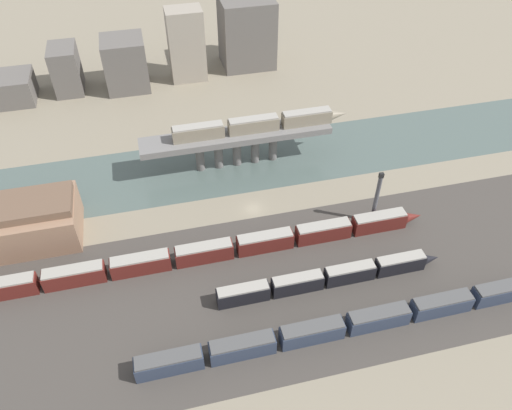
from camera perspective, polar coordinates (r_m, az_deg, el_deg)
The scene contains 15 objects.
ground_plane at distance 119.03m, azimuth -0.33°, elevation -0.46°, with size 400.00×400.00×0.00m, color gray.
railbed_yard at distance 103.33m, azimuth 2.80°, elevation -9.32°, with size 280.00×42.00×0.01m, color #423D38.
river_water at distance 132.64m, azimuth -2.16°, elevation 4.77°, with size 320.00×24.25×0.01m, color #4C5B56.
bridge at distance 128.09m, azimuth -2.24°, elevation 7.48°, with size 48.73×7.37×9.66m.
train_on_bridge at distance 127.04m, azimuth 0.43°, elevation 9.27°, with size 45.37×2.98×3.71m.
train_yard_near at distance 97.36m, azimuth 11.03°, elevation -13.16°, with size 81.81×3.14×3.96m.
train_yard_mid at distance 103.33m, azimuth 8.34°, elevation -8.19°, with size 47.71×2.69×3.91m.
train_yard_far at distance 107.14m, azimuth -5.18°, elevation -5.31°, with size 96.80×3.10×4.16m.
warehouse_building at distance 120.34m, azimuth -25.37°, elevation -1.79°, with size 24.63×14.88×10.38m.
signal_tower at distance 114.67m, azimuth 13.59°, elevation 0.76°, with size 1.00×0.93×14.11m.
city_block_far_left at distance 174.67m, azimuth -26.80°, elevation 11.75°, with size 17.13×12.88×8.30m, color #605B56.
city_block_left at distance 172.01m, azimuth -20.88°, elevation 14.30°, with size 8.29×12.38×14.36m, color #605B56.
city_block_center at distance 167.85m, azimuth -14.69°, elevation 15.37°, with size 13.02×12.88×16.17m, color #605B56.
city_block_right at distance 168.29m, azimuth -7.97°, elevation 17.68°, with size 11.30×8.28×22.91m, color gray.
city_block_far_right at distance 176.22m, azimuth -1.05°, elevation 19.16°, with size 17.26×15.19×22.46m, color #605B56.
Camera 1 is at (-19.83, -84.74, 81.21)m, focal length 35.00 mm.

